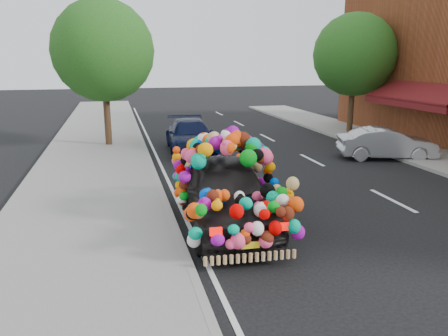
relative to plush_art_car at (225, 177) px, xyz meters
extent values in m
plane|color=black|center=(1.17, 0.59, -1.12)|extent=(100.00, 100.00, 0.00)
cube|color=gray|center=(-3.13, 0.59, -1.06)|extent=(4.00, 60.00, 0.12)
cube|color=gray|center=(-1.18, 0.59, -1.05)|extent=(0.15, 60.00, 0.13)
cube|color=#571013|center=(9.87, 6.59, 1.23)|extent=(1.62, 5.20, 0.75)
cube|color=#571013|center=(9.12, 6.59, 0.83)|extent=(0.06, 5.20, 0.35)
cylinder|color=#332114|center=(-2.63, 10.09, 0.25)|extent=(0.28, 0.28, 2.73)
sphere|color=#144A13|center=(-2.63, 10.09, 2.91)|extent=(4.20, 4.20, 4.20)
cylinder|color=#332114|center=(9.17, 10.59, 0.20)|extent=(0.28, 0.28, 2.64)
sphere|color=#144A13|center=(9.17, 10.59, 2.78)|extent=(4.00, 4.00, 4.00)
imported|color=black|center=(0.00, 0.00, -0.35)|extent=(2.05, 4.58, 1.53)
cube|color=red|center=(-0.74, -2.22, -0.34)|extent=(0.22, 0.07, 0.14)
cube|color=red|center=(0.49, -2.29, -0.34)|extent=(0.22, 0.07, 0.14)
cube|color=yellow|center=(-0.12, -2.27, -0.64)|extent=(0.34, 0.06, 0.12)
imported|color=black|center=(0.62, 8.30, -0.48)|extent=(2.01, 4.49, 1.28)
imported|color=#9E9FA5|center=(7.59, 5.12, -0.53)|extent=(3.79, 2.25, 1.18)
camera|label=1|loc=(-2.32, -9.10, 2.56)|focal=35.00mm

